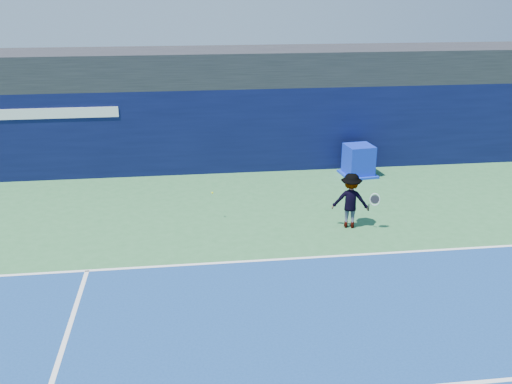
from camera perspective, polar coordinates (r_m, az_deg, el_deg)
ground at (r=11.72m, az=6.69°, el=-13.23°), size 80.00×80.00×0.00m
baseline at (r=14.25m, az=3.83°, el=-6.65°), size 24.00×0.10×0.01m
stadium_band at (r=21.31m, az=-0.38°, el=12.51°), size 36.00×3.00×1.20m
back_wall_assembly at (r=20.72m, az=-0.04°, el=6.39°), size 36.00×1.03×3.00m
equipment_cart at (r=20.50m, az=10.21°, el=3.01°), size 1.27×1.27×1.10m
tennis_player at (r=15.96m, az=9.44°, el=-0.84°), size 1.30×0.83×1.57m
tennis_ball at (r=16.26m, az=-4.39°, el=-0.08°), size 0.06×0.06×0.06m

